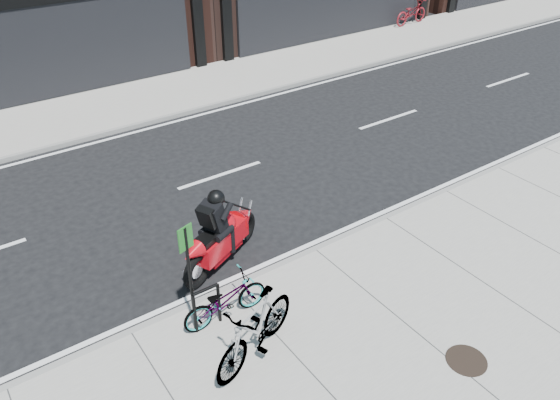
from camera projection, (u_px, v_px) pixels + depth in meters
ground at (263, 211)px, 12.66m from camera, size 120.00×120.00×0.00m
sidewalk_near at (426, 343)px, 9.18m from camera, size 60.00×6.00×0.13m
sidewalk_far at (134, 101)px, 17.96m from camera, size 60.00×3.50×0.13m
bike_rack at (207, 304)px, 9.16m from camera, size 0.52×0.06×0.86m
bicycle_front at (225, 300)px, 9.37m from camera, size 1.60×0.58×0.84m
bicycle_rear at (255, 329)px, 8.58m from camera, size 2.03×1.22×1.18m
motorcycle at (223, 231)px, 10.77m from camera, size 2.20×1.25×1.76m
bicycle_far at (411, 13)px, 25.33m from camera, size 2.07×0.89×1.06m
manhole_cover at (466, 360)px, 8.79m from camera, size 0.84×0.84×0.02m
sign_post at (189, 270)px, 8.71m from camera, size 0.28×0.10×2.13m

